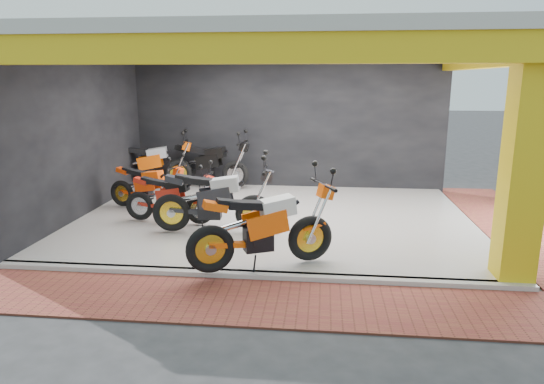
% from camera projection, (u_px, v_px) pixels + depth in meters
% --- Properties ---
extents(ground, '(80.00, 80.00, 0.00)m').
position_uv_depth(ground, '(263.00, 255.00, 8.20)').
color(ground, '#2D2D30').
rests_on(ground, ground).
extents(showroom_floor, '(8.00, 6.00, 0.10)m').
position_uv_depth(showroom_floor, '(275.00, 219.00, 10.13)').
color(showroom_floor, silver).
rests_on(showroom_floor, ground).
extents(showroom_ceiling, '(8.40, 6.40, 0.20)m').
position_uv_depth(showroom_ceiling, '(275.00, 42.00, 9.32)').
color(showroom_ceiling, beige).
rests_on(showroom_ceiling, corner_column).
extents(back_wall, '(8.20, 0.20, 3.50)m').
position_uv_depth(back_wall, '(287.00, 124.00, 12.74)').
color(back_wall, black).
rests_on(back_wall, ground).
extents(left_wall, '(0.20, 6.20, 3.50)m').
position_uv_depth(left_wall, '(81.00, 135.00, 10.17)').
color(left_wall, black).
rests_on(left_wall, ground).
extents(corner_column, '(0.50, 0.50, 3.50)m').
position_uv_depth(corner_column, '(524.00, 165.00, 6.69)').
color(corner_column, gold).
rests_on(corner_column, ground).
extents(header_beam_front, '(8.40, 0.30, 0.40)m').
position_uv_depth(header_beam_front, '(252.00, 49.00, 6.48)').
color(header_beam_front, gold).
rests_on(header_beam_front, corner_column).
extents(header_beam_right, '(0.30, 6.40, 0.40)m').
position_uv_depth(header_beam_right, '(489.00, 57.00, 8.97)').
color(header_beam_right, gold).
rests_on(header_beam_right, corner_column).
extents(floor_kerb, '(8.00, 0.20, 0.10)m').
position_uv_depth(floor_kerb, '(254.00, 276.00, 7.21)').
color(floor_kerb, silver).
rests_on(floor_kerb, ground).
extents(paver_front, '(9.00, 1.40, 0.03)m').
position_uv_depth(paver_front, '(246.00, 301.00, 6.46)').
color(paver_front, brown).
rests_on(paver_front, ground).
extents(paver_right, '(1.40, 7.00, 0.03)m').
position_uv_depth(paver_right, '(514.00, 228.00, 9.64)').
color(paver_right, brown).
rests_on(paver_right, ground).
extents(moto_hero, '(2.58, 1.81, 1.48)m').
position_uv_depth(moto_hero, '(310.00, 217.00, 7.44)').
color(moto_hero, '#FF590A').
rests_on(moto_hero, showroom_floor).
extents(moto_row_a, '(2.43, 1.04, 1.45)m').
position_uv_depth(moto_row_a, '(254.00, 195.00, 8.85)').
color(moto_row_a, black).
rests_on(moto_row_a, showroom_floor).
extents(moto_row_b, '(2.03, 0.95, 1.20)m').
position_uv_depth(moto_row_b, '(199.00, 195.00, 9.39)').
color(moto_row_b, '#B32113').
rests_on(moto_row_b, showroom_floor).
extents(moto_row_c, '(2.09, 1.20, 1.20)m').
position_uv_depth(moto_row_c, '(171.00, 185.00, 10.28)').
color(moto_row_c, red).
rests_on(moto_row_c, showroom_floor).
extents(moto_row_d, '(2.48, 1.15, 1.46)m').
position_uv_depth(moto_row_d, '(235.00, 161.00, 12.50)').
color(moto_row_d, black).
rests_on(moto_row_d, showroom_floor).
extents(moto_row_e, '(2.49, 1.26, 1.45)m').
position_uv_depth(moto_row_e, '(178.00, 160.00, 12.66)').
color(moto_row_e, '#E45309').
rests_on(moto_row_e, showroom_floor).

